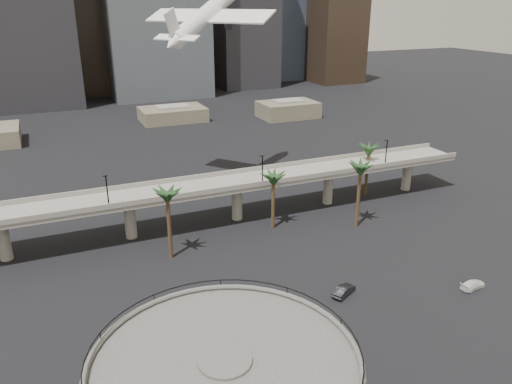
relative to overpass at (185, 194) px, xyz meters
name	(u,v)px	position (x,y,z in m)	size (l,w,h in m)	color
overpass	(185,194)	(0.00, 0.00, 0.00)	(130.00, 9.30, 14.70)	gray
palm_trees	(300,172)	(21.48, -7.53, 3.96)	(54.40, 18.40, 14.00)	#4C3A20
low_buildings	(137,121)	(6.89, 87.30, -4.48)	(135.00, 27.50, 6.80)	brown
skyline	(116,2)	(15.11, 162.09, 34.74)	(269.00, 86.00, 115.17)	#83745A
airborne_jet	(209,12)	(12.38, 18.21, 33.27)	(27.41, 26.65, 15.91)	white
car_a	(292,311)	(5.85, -35.19, -6.65)	(1.63, 4.06, 1.38)	#B41932
car_b	(344,290)	(15.66, -33.69, -6.55)	(1.66, 4.77, 1.57)	black
car_c	(473,285)	(35.61, -40.27, -6.67)	(1.88, 4.61, 1.34)	white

